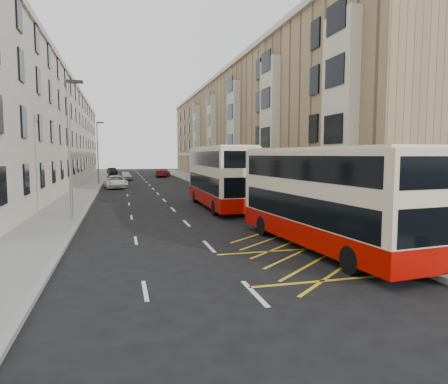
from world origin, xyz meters
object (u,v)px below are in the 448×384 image
object	(u,v)px
double_decker_front	(322,198)
car_silver	(125,176)
pedestrian_far	(375,221)
pedestrian_near	(372,224)
white_van	(116,182)
street_lamp_near	(70,142)
car_dark	(112,171)
double_decker_rear	(219,177)
car_red	(163,173)
street_lamp_far	(98,149)

from	to	relation	value
double_decker_front	car_silver	bearing A→B (deg)	93.55
double_decker_front	pedestrian_far	world-z (taller)	double_decker_front
pedestrian_near	white_van	distance (m)	35.52
street_lamp_near	car_dark	size ratio (longest dim) A/B	2.00
double_decker_rear	pedestrian_far	distance (m)	13.94
double_decker_rear	car_red	xyz separation A→B (m)	(0.22, 42.38, -1.55)
pedestrian_near	car_silver	xyz separation A→B (m)	(-9.54, 48.33, -0.31)
double_decker_rear	white_van	xyz separation A→B (m)	(-7.60, 19.91, -1.57)
double_decker_rear	car_red	size ratio (longest dim) A/B	2.20
double_decker_front	car_dark	xyz separation A→B (m)	(-9.64, 67.98, -1.50)
double_decker_front	pedestrian_far	bearing A→B (deg)	0.77
street_lamp_far	white_van	world-z (taller)	street_lamp_far
street_lamp_near	car_dark	distance (m)	58.50
double_decker_rear	white_van	bearing A→B (deg)	111.25
street_lamp_near	double_decker_rear	size ratio (longest dim) A/B	0.70
street_lamp_far	car_dark	bearing A→B (deg)	87.68
car_silver	car_dark	world-z (taller)	car_silver
double_decker_rear	pedestrian_far	xyz separation A→B (m)	(3.77, -13.36, -1.26)
car_silver	car_dark	bearing A→B (deg)	85.33
pedestrian_far	car_silver	xyz separation A→B (m)	(-10.10, 47.76, -0.35)
street_lamp_near	car_silver	distance (m)	38.78
car_red	double_decker_rear	bearing A→B (deg)	104.26
double_decker_rear	double_decker_front	bearing A→B (deg)	-85.47
car_silver	car_red	bearing A→B (deg)	39.34
street_lamp_far	double_decker_rear	bearing A→B (deg)	-69.35
street_lamp_far	car_red	distance (m)	19.60
double_decker_front	car_dark	size ratio (longest dim) A/B	2.70
street_lamp_far	double_decker_front	distance (m)	41.14
street_lamp_near	street_lamp_far	bearing A→B (deg)	90.00
pedestrian_near	car_red	xyz separation A→B (m)	(-3.00, 56.30, -0.24)
street_lamp_far	car_silver	world-z (taller)	street_lamp_far
double_decker_front	white_van	xyz separation A→B (m)	(-8.60, 33.55, -1.42)
street_lamp_near	car_red	distance (m)	47.62
double_decker_rear	car_red	world-z (taller)	double_decker_rear
pedestrian_far	car_red	bearing A→B (deg)	-61.70
pedestrian_near	car_dark	xyz separation A→B (m)	(-11.86, 68.27, -0.33)
pedestrian_far	car_dark	size ratio (longest dim) A/B	0.44
street_lamp_near	car_red	bearing A→B (deg)	77.83
double_decker_front	car_silver	size ratio (longest dim) A/B	2.69
street_lamp_near	double_decker_rear	xyz separation A→B (m)	(9.79, 4.02, -2.33)
double_decker_front	white_van	world-z (taller)	double_decker_front
white_van	car_silver	bearing A→B (deg)	79.17
car_dark	pedestrian_near	bearing A→B (deg)	-93.05
double_decker_front	car_dark	world-z (taller)	double_decker_front
double_decker_front	car_silver	distance (m)	48.63
street_lamp_far	white_van	distance (m)	7.55
car_dark	car_red	world-z (taller)	car_red
double_decker_rear	car_dark	bearing A→B (deg)	99.39
pedestrian_far	pedestrian_near	bearing A→B (deg)	70.16
street_lamp_far	car_dark	xyz separation A→B (m)	(1.15, 28.36, -3.98)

